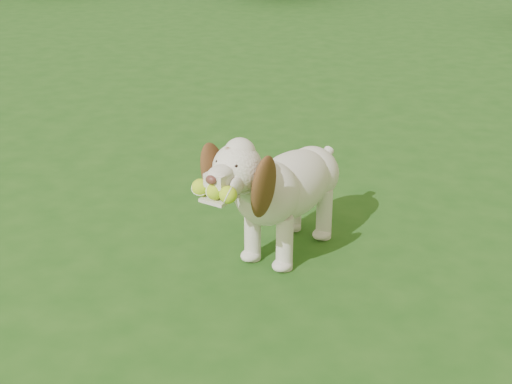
# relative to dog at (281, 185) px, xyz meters

# --- Properties ---
(ground) EXTENTS (80.00, 80.00, 0.00)m
(ground) POSITION_rel_dog_xyz_m (-0.04, 0.30, -0.37)
(ground) COLOR #1E4C15
(ground) RESTS_ON ground
(dog) EXTENTS (0.63, 1.04, 0.70)m
(dog) POSITION_rel_dog_xyz_m (0.00, 0.00, 0.00)
(dog) COLOR silver
(dog) RESTS_ON ground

